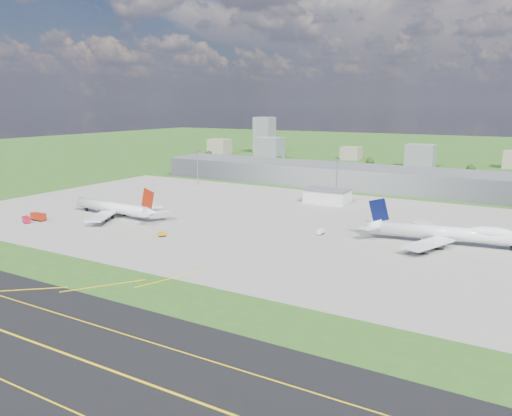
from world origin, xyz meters
The scene contains 22 objects.
ground centered at (0.00, 150.00, 0.00)m, with size 1400.00×1400.00×0.00m, color #2C571B.
apron centered at (10.00, 40.00, 0.04)m, with size 360.00×190.00×0.08m, color gray.
terminal centered at (0.00, 165.00, 7.50)m, with size 300.00×42.00×15.00m, color slate.
ops_building centered at (10.00, 100.00, 4.00)m, with size 26.00×16.00×8.00m, color silver.
mast_west centered at (-100.00, 115.00, 17.71)m, with size 3.50×2.00×25.90m.
mast_center centered at (10.00, 115.00, 17.71)m, with size 3.50×2.00×25.90m.
airliner_red_twin centered at (-74.44, 5.78, 4.81)m, with size 65.81×51.19×18.05m.
airliner_blue_quad centered at (92.14, 38.73, 5.20)m, with size 71.52×55.60×18.71m.
fire_truck centered at (-102.17, -20.99, 1.96)m, with size 9.01×3.63×3.94m.
crash_tender centered at (-102.81, -27.66, 1.62)m, with size 6.75×4.91×3.24m.
tug_yellow centered at (-24.98, -13.36, 0.99)m, with size 4.14×4.47×1.91m.
van_white_near centered at (36.65, 26.99, 1.26)m, with size 2.43×4.97×2.50m.
van_white_far centered at (82.21, 38.12, 1.19)m, with size 4.87×3.14×2.34m.
bldg_far_w centered at (-220.00, 320.00, 9.00)m, with size 24.00×20.00×18.00m, color gray.
bldg_w centered at (-140.00, 300.00, 12.00)m, with size 28.00×22.00×24.00m, color slate.
bldg_cw centered at (-60.00, 340.00, 7.00)m, with size 20.00×18.00×14.00m, color gray.
bldg_c centered at (20.00, 310.00, 11.00)m, with size 26.00×20.00×22.00m, color slate.
bldg_tall_w centered at (-180.00, 360.00, 22.00)m, with size 22.00×20.00×44.00m, color slate.
tree_far_w centered at (-200.00, 270.00, 5.18)m, with size 7.20×7.20×8.80m.
tree_w centered at (-110.00, 265.00, 4.86)m, with size 6.75×6.75×8.25m.
tree_c centered at (-20.00, 280.00, 5.84)m, with size 8.10×8.10×9.90m.
tree_e centered at (70.00, 275.00, 5.51)m, with size 7.65×7.65×9.35m.
Camera 1 is at (123.85, -183.30, 59.91)m, focal length 35.00 mm.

